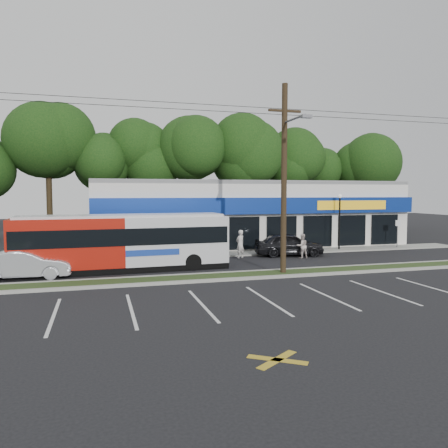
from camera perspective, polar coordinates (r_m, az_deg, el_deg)
name	(u,v)px	position (r m, az deg, el deg)	size (l,w,h in m)	color
ground	(235,281)	(21.68, 1.46, -7.47)	(120.00, 120.00, 0.00)	black
grass_strip	(229,276)	(22.60, 0.69, -6.84)	(40.00, 1.60, 0.12)	#283A17
curb_south	(234,279)	(21.80, 1.34, -7.22)	(40.00, 0.25, 0.14)	#9E9E93
curb_north	(225,273)	(23.40, 0.09, -6.43)	(40.00, 0.25, 0.14)	#9E9E93
sidewalk	(264,252)	(31.68, 5.21, -3.72)	(32.00, 2.20, 0.10)	#9E9E93
strip_mall	(241,212)	(38.11, 2.17, 1.54)	(25.00, 12.55, 5.30)	silver
utility_pole	(282,172)	(23.12, 7.54, 6.71)	(50.00, 2.77, 10.00)	black
lamp_post	(340,215)	(33.90, 14.86, 1.12)	(0.30, 0.30, 4.25)	black
sign_post	(398,229)	(36.61, 21.74, -0.57)	(0.45, 0.10, 2.23)	#59595E
tree_line	(198,155)	(47.58, -3.40, 8.99)	(46.76, 6.76, 11.83)	black
metrobus	(123,241)	(24.93, -13.00, -2.19)	(11.77, 2.89, 3.14)	#A9180D
car_dark	(289,244)	(30.45, 8.49, -2.63)	(1.90, 4.72, 1.61)	black
car_silver	(25,264)	(24.30, -24.52, -4.83)	(1.55, 4.45, 1.47)	#B2B4BA
pedestrian_a	(240,244)	(29.16, 2.12, -2.62)	(0.69, 0.45, 1.88)	silver
pedestrian_b	(302,246)	(29.48, 10.16, -2.85)	(0.79, 0.62, 1.63)	beige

